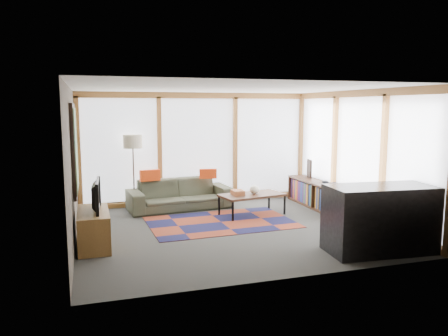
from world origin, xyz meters
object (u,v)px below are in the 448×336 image
object	(u,v)px
floor_lamp	(134,173)
bar_counter	(380,219)
sofa	(180,194)
coffee_table	(252,204)
bookshelf	(320,196)
television	(92,195)
tv_console	(94,229)

from	to	relation	value
floor_lamp	bar_counter	bearing A→B (deg)	-49.75
sofa	coffee_table	bearing A→B (deg)	-42.13
bookshelf	bar_counter	xyz separation A→B (m)	(-0.59, -2.88, 0.23)
sofa	bar_counter	xyz separation A→B (m)	(2.41, -3.81, 0.19)
bookshelf	bar_counter	size ratio (longest dim) A/B	1.43
sofa	television	xyz separation A→B (m)	(-1.88, -2.19, 0.51)
bookshelf	coffee_table	bearing A→B (deg)	-177.61
sofa	coffee_table	world-z (taller)	sofa
bar_counter	tv_console	bearing A→B (deg)	164.22
sofa	tv_console	bearing A→B (deg)	-135.99
coffee_table	television	xyz separation A→B (m)	(-3.23, -1.19, 0.62)
bookshelf	tv_console	world-z (taller)	same
coffee_table	television	distance (m)	3.49
floor_lamp	coffee_table	distance (m)	2.69
sofa	tv_console	distance (m)	2.90
floor_lamp	bar_counter	distance (m)	5.26
tv_console	television	world-z (taller)	television
floor_lamp	bookshelf	bearing A→B (deg)	-15.81
floor_lamp	tv_console	distance (m)	2.62
bookshelf	television	size ratio (longest dim) A/B	2.70
coffee_table	floor_lamp	bearing A→B (deg)	152.80
floor_lamp	tv_console	bearing A→B (deg)	-110.54
tv_console	floor_lamp	bearing A→B (deg)	69.46
bar_counter	coffee_table	bearing A→B (deg)	115.49
television	bar_counter	distance (m)	4.60
bookshelf	floor_lamp	bearing A→B (deg)	164.19
tv_console	bookshelf	bearing A→B (deg)	14.63
coffee_table	bookshelf	xyz separation A→B (m)	(1.65, 0.07, 0.07)
bookshelf	tv_console	size ratio (longest dim) A/B	2.00
tv_console	coffee_table	bearing A→B (deg)	20.48
coffee_table	sofa	bearing A→B (deg)	143.41
floor_lamp	bar_counter	world-z (taller)	floor_lamp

